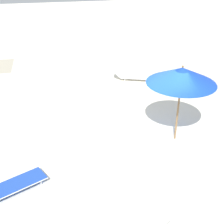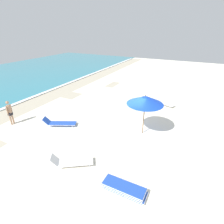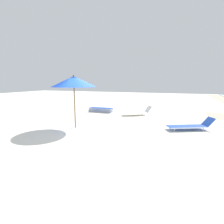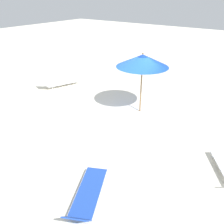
% 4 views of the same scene
% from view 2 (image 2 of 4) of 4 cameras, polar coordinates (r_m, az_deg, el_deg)
% --- Properties ---
extents(ground_plane, '(60.00, 60.00, 0.16)m').
position_cam_2_polar(ground_plane, '(12.29, 5.16, -5.22)').
color(ground_plane, silver).
extents(beach_umbrella, '(2.23, 2.23, 2.67)m').
position_cam_2_polar(beach_umbrella, '(10.65, 10.79, 3.86)').
color(beach_umbrella, olive).
rests_on(beach_umbrella, ground_plane).
extents(lounger_stack, '(0.61, 1.92, 0.32)m').
position_cam_2_polar(lounger_stack, '(7.99, 3.98, -23.67)').
color(lounger_stack, blue).
rests_on(lounger_stack, ground_plane).
extents(sun_lounger_under_umbrella, '(1.32, 2.36, 0.55)m').
position_cam_2_polar(sun_lounger_under_umbrella, '(16.33, 15.99, 3.13)').
color(sun_lounger_under_umbrella, white).
rests_on(sun_lounger_under_umbrella, ground_plane).
extents(sun_lounger_beside_umbrella, '(1.63, 2.02, 0.63)m').
position_cam_2_polar(sun_lounger_beside_umbrella, '(9.26, -13.10, -15.44)').
color(sun_lounger_beside_umbrella, white).
rests_on(sun_lounger_beside_umbrella, ground_plane).
extents(sun_lounger_near_water_left, '(1.52, 2.27, 0.59)m').
position_cam_2_polar(sun_lounger_near_water_left, '(12.82, -16.77, -3.38)').
color(sun_lounger_near_water_left, blue).
rests_on(sun_lounger_near_water_left, ground_plane).
extents(beachgoer_wading_adult, '(0.44, 0.27, 1.76)m').
position_cam_2_polar(beachgoer_wading_adult, '(14.05, -30.45, 0.19)').
color(beachgoer_wading_adult, '#A37A5B').
rests_on(beachgoer_wading_adult, ground_plane).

